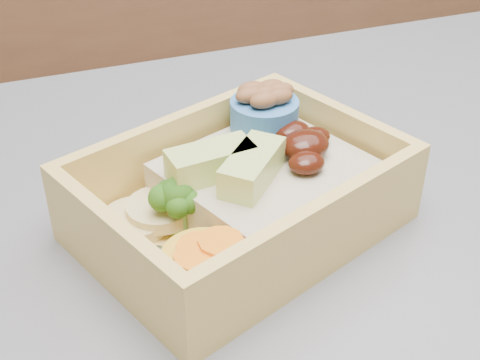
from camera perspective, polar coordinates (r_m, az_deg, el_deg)
name	(u,v)px	position (r m, az deg, el deg)	size (l,w,h in m)	color
bento_box	(245,191)	(0.45, 0.45, -0.95)	(0.25, 0.21, 0.08)	#E2BB5D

